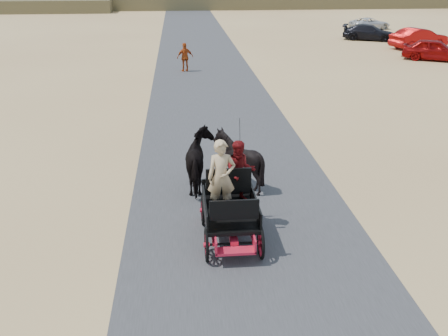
{
  "coord_description": "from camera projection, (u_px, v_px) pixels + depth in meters",
  "views": [
    {
      "loc": [
        -1.53,
        -11.52,
        6.29
      ],
      "look_at": [
        -0.43,
        0.64,
        1.2
      ],
      "focal_mm": 40.0,
      "sensor_mm": 36.0,
      "label": 1
    }
  ],
  "objects": [
    {
      "name": "car_b",
      "position": [
        419.0,
        38.0,
        38.33
      ],
      "size": [
        4.9,
        3.01,
        1.52
      ],
      "primitive_type": "imported",
      "rotation": [
        0.0,
        0.0,
        1.9
      ],
      "color": "maroon",
      "rests_on": "ground"
    },
    {
      "name": "road",
      "position": [
        242.0,
        218.0,
        13.13
      ],
      "size": [
        6.0,
        140.0,
        0.01
      ],
      "primitive_type": "cube",
      "color": "#38383A",
      "rests_on": "ground"
    },
    {
      "name": "carriage",
      "position": [
        230.0,
        225.0,
        12.07
      ],
      "size": [
        1.3,
        2.4,
        0.72
      ],
      "primitive_type": null,
      "color": "black",
      "rests_on": "ground"
    },
    {
      "name": "ridge_far",
      "position": [
        187.0,
        0.0,
        69.66
      ],
      "size": [
        140.0,
        6.0,
        2.4
      ],
      "primitive_type": "cube",
      "color": "brown",
      "rests_on": "ground"
    },
    {
      "name": "ground",
      "position": [
        242.0,
        219.0,
        13.13
      ],
      "size": [
        140.0,
        140.0,
        0.0
      ],
      "primitive_type": "plane",
      "color": "tan"
    },
    {
      "name": "car_d",
      "position": [
        370.0,
        23.0,
        49.07
      ],
      "size": [
        4.29,
        2.63,
        1.11
      ],
      "primitive_type": "imported",
      "rotation": [
        0.0,
        0.0,
        1.78
      ],
      "color": "silver",
      "rests_on": "ground"
    },
    {
      "name": "passenger_woman",
      "position": [
        240.0,
        172.0,
        12.21
      ],
      "size": [
        0.77,
        0.6,
        1.58
      ],
      "primitive_type": "imported",
      "color": "#660C0F",
      "rests_on": "carriage"
    },
    {
      "name": "car_a",
      "position": [
        435.0,
        50.0,
        33.69
      ],
      "size": [
        4.44,
        3.44,
        1.41
      ],
      "primitive_type": "imported",
      "rotation": [
        0.0,
        0.0,
        1.07
      ],
      "color": "maroon",
      "rests_on": "ground"
    },
    {
      "name": "pedestrian",
      "position": [
        185.0,
        57.0,
        30.24
      ],
      "size": [
        1.09,
        0.69,
        1.73
      ],
      "primitive_type": "imported",
      "rotation": [
        0.0,
        0.0,
        3.43
      ],
      "color": "#A33D12",
      "rests_on": "ground"
    },
    {
      "name": "car_c",
      "position": [
        369.0,
        32.0,
        42.31
      ],
      "size": [
        4.75,
        3.51,
        1.28
      ],
      "primitive_type": "imported",
      "rotation": [
        0.0,
        0.0,
        1.13
      ],
      "color": "black",
      "rests_on": "ground"
    },
    {
      "name": "driver_man",
      "position": [
        221.0,
        177.0,
        11.62
      ],
      "size": [
        0.66,
        0.43,
        1.8
      ],
      "primitive_type": "imported",
      "color": "tan",
      "rests_on": "carriage"
    },
    {
      "name": "horse_left",
      "position": [
        201.0,
        161.0,
        14.6
      ],
      "size": [
        0.91,
        2.01,
        1.7
      ],
      "primitive_type": "imported",
      "rotation": [
        0.0,
        0.0,
        3.14
      ],
      "color": "black",
      "rests_on": "ground"
    },
    {
      "name": "horse_right",
      "position": [
        238.0,
        160.0,
        14.69
      ],
      "size": [
        1.37,
        1.54,
        1.7
      ],
      "primitive_type": "imported",
      "rotation": [
        0.0,
        0.0,
        3.14
      ],
      "color": "black",
      "rests_on": "ground"
    }
  ]
}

